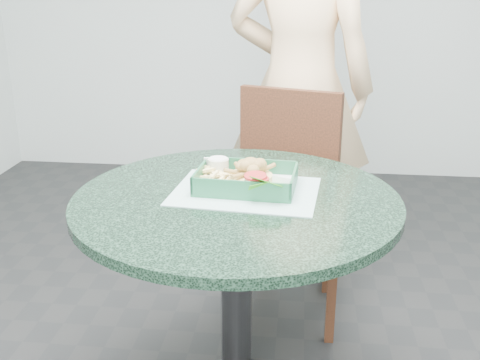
# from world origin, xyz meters

# --- Properties ---
(cafe_table) EXTENTS (0.94, 0.94, 0.75)m
(cafe_table) POSITION_xyz_m (0.00, 0.00, 0.58)
(cafe_table) COLOR #2A2A2B
(cafe_table) RESTS_ON floor
(dining_chair) EXTENTS (0.44, 0.44, 0.93)m
(dining_chair) POSITION_xyz_m (0.13, 0.70, 0.53)
(dining_chair) COLOR #533623
(dining_chair) RESTS_ON floor
(diner_person) EXTENTS (0.90, 0.70, 2.18)m
(diner_person) POSITION_xyz_m (0.16, 1.00, 1.09)
(diner_person) COLOR beige
(diner_person) RESTS_ON floor
(placemat) EXTENTS (0.44, 0.35, 0.00)m
(placemat) POSITION_xyz_m (0.02, 0.04, 0.75)
(placemat) COLOR #99C0BC
(placemat) RESTS_ON cafe_table
(food_basket) EXTENTS (0.29, 0.21, 0.06)m
(food_basket) POSITION_xyz_m (0.02, 0.06, 0.77)
(food_basket) COLOR #1F5F3C
(food_basket) RESTS_ON placemat
(crab_sandwich) EXTENTS (0.13, 0.13, 0.08)m
(crab_sandwich) POSITION_xyz_m (0.03, 0.09, 0.80)
(crab_sandwich) COLOR #DDBD70
(crab_sandwich) RESTS_ON food_basket
(fries_pile) EXTENTS (0.11, 0.11, 0.04)m
(fries_pile) POSITION_xyz_m (-0.08, 0.09, 0.79)
(fries_pile) COLOR #FDE28E
(fries_pile) RESTS_ON food_basket
(sauce_ramekin) EXTENTS (0.06, 0.06, 0.04)m
(sauce_ramekin) POSITION_xyz_m (-0.08, 0.13, 0.80)
(sauce_ramekin) COLOR beige
(sauce_ramekin) RESTS_ON food_basket
(garnish_cup) EXTENTS (0.12, 0.11, 0.05)m
(garnish_cup) POSITION_xyz_m (0.07, 0.00, 0.79)
(garnish_cup) COLOR white
(garnish_cup) RESTS_ON food_basket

